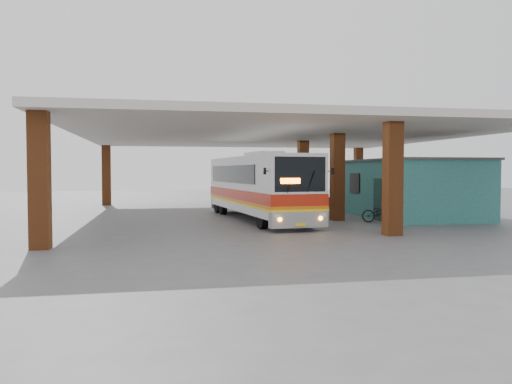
{
  "coord_description": "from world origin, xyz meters",
  "views": [
    {
      "loc": [
        -5.85,
        -20.72,
        2.46
      ],
      "look_at": [
        -1.75,
        0.0,
        1.58
      ],
      "focal_mm": 35.0,
      "sensor_mm": 36.0,
      "label": 1
    }
  ],
  "objects_px": {
    "motorcycle": "(381,213)",
    "pedestrian": "(388,210)",
    "red_chair": "(328,205)",
    "coach_bus": "(258,186)"
  },
  "relations": [
    {
      "from": "motorcycle",
      "to": "pedestrian",
      "type": "xyz_separation_m",
      "value": [
        -1.47,
        -3.72,
        0.43
      ]
    },
    {
      "from": "motorcycle",
      "to": "red_chair",
      "type": "height_order",
      "value": "motorcycle"
    },
    {
      "from": "motorcycle",
      "to": "red_chair",
      "type": "distance_m",
      "value": 6.84
    },
    {
      "from": "pedestrian",
      "to": "red_chair",
      "type": "distance_m",
      "value": 10.63
    },
    {
      "from": "motorcycle",
      "to": "pedestrian",
      "type": "height_order",
      "value": "pedestrian"
    },
    {
      "from": "coach_bus",
      "to": "motorcycle",
      "type": "relative_size",
      "value": 6.55
    },
    {
      "from": "coach_bus",
      "to": "pedestrian",
      "type": "distance_m",
      "value": 7.6
    },
    {
      "from": "red_chair",
      "to": "pedestrian",
      "type": "bearing_deg",
      "value": -120.69
    },
    {
      "from": "red_chair",
      "to": "motorcycle",
      "type": "bearing_deg",
      "value": -111.89
    },
    {
      "from": "coach_bus",
      "to": "motorcycle",
      "type": "distance_m",
      "value": 6.24
    }
  ]
}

